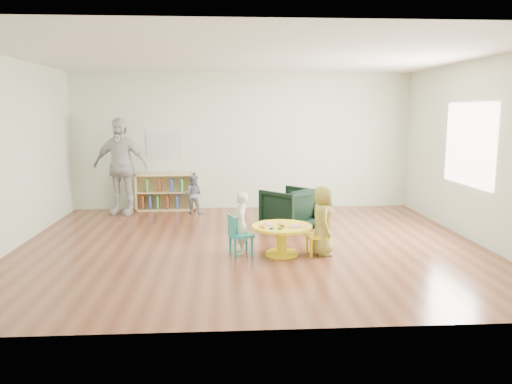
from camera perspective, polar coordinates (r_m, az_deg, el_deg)
room at (r=7.38m, az=-0.57°, el=8.25°), size 7.10×7.00×2.80m
activity_table at (r=7.07m, az=2.99°, el=-4.88°), size 0.85×0.85×0.47m
kid_chair_left at (r=7.06m, az=-2.06°, el=-4.78°), size 0.38×0.38×0.58m
kid_chair_right at (r=7.15m, az=7.33°, el=-4.84°), size 0.32×0.32×0.54m
bookshelf at (r=10.43m, az=-10.36°, el=-0.03°), size 1.20×0.30×0.75m
alphabet_poster at (r=10.45m, az=-10.37°, el=5.41°), size 0.74×0.01×0.54m
armchair at (r=8.64m, az=3.79°, el=-1.89°), size 1.09×1.09×0.71m
child_left at (r=7.08m, az=-1.77°, el=-3.61°), size 0.24×0.34×0.89m
child_right at (r=7.10m, az=7.66°, el=-3.22°), size 0.35×0.51×1.00m
toddler at (r=9.97m, az=-7.17°, el=-0.26°), size 0.42×0.36×0.78m
adult_caretaker at (r=10.13m, az=-15.24°, el=2.85°), size 1.19×0.70×1.90m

